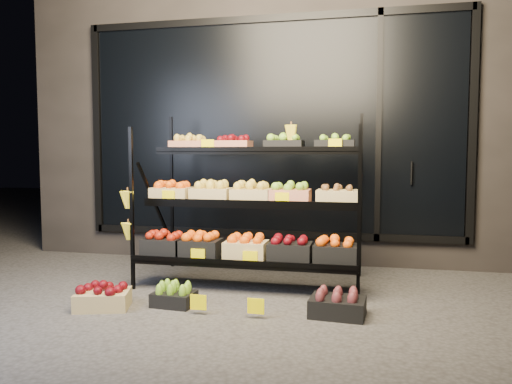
# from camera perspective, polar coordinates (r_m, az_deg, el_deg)

# --- Properties ---
(ground) EXTENTS (24.00, 24.00, 0.00)m
(ground) POSITION_cam_1_polar(r_m,az_deg,el_deg) (4.35, -2.44, -12.40)
(ground) COLOR #514F4C
(ground) RESTS_ON ground
(building) EXTENTS (6.00, 2.08, 3.50)m
(building) POSITION_cam_1_polar(r_m,az_deg,el_deg) (6.72, 3.26, 8.59)
(building) COLOR #2D2826
(building) RESTS_ON ground
(display_rack) EXTENTS (2.18, 1.02, 1.66)m
(display_rack) POSITION_cam_1_polar(r_m,az_deg,el_deg) (4.77, -0.73, -1.25)
(display_rack) COLOR black
(display_rack) RESTS_ON ground
(tag_floor_a) EXTENTS (0.13, 0.01, 0.12)m
(tag_floor_a) POSITION_cam_1_polar(r_m,az_deg,el_deg) (4.02, -6.61, -12.95)
(tag_floor_a) COLOR #FFE900
(tag_floor_a) RESTS_ON ground
(tag_floor_b) EXTENTS (0.13, 0.01, 0.12)m
(tag_floor_b) POSITION_cam_1_polar(r_m,az_deg,el_deg) (3.90, -0.03, -13.47)
(tag_floor_b) COLOR #FFE900
(tag_floor_b) RESTS_ON ground
(floor_crate_left) EXTENTS (0.49, 0.41, 0.21)m
(floor_crate_left) POSITION_cam_1_polar(r_m,az_deg,el_deg) (4.32, -17.09, -11.35)
(floor_crate_left) COLOR tan
(floor_crate_left) RESTS_ON ground
(floor_crate_midleft) EXTENTS (0.35, 0.27, 0.18)m
(floor_crate_midleft) POSITION_cam_1_polar(r_m,az_deg,el_deg) (4.26, -9.36, -11.63)
(floor_crate_midleft) COLOR black
(floor_crate_midleft) RESTS_ON ground
(floor_crate_right) EXTENTS (0.44, 0.34, 0.21)m
(floor_crate_right) POSITION_cam_1_polar(r_m,az_deg,el_deg) (4.00, 9.30, -12.49)
(floor_crate_right) COLOR black
(floor_crate_right) RESTS_ON ground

